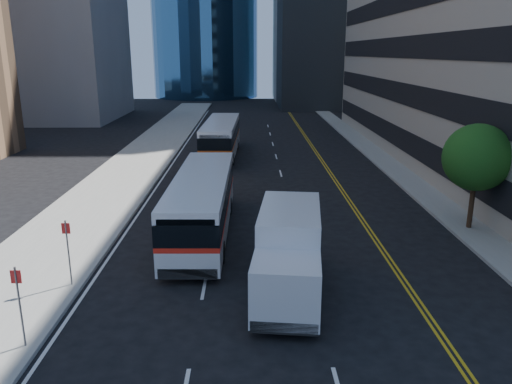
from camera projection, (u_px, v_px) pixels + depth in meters
ground at (303, 313)px, 16.72m from camera, size 160.00×160.00×0.00m
sidewalk_west at (142, 159)px, 40.61m from camera, size 5.00×90.00×0.15m
sidewalk_east at (380, 158)px, 40.90m from camera, size 2.00×90.00×0.15m
street_tree at (477, 158)px, 23.57m from camera, size 3.20×3.20×5.10m
bus_front at (202, 203)px, 23.57m from camera, size 2.60×11.26×2.90m
bus_rear at (221, 137)px, 41.45m from camera, size 2.85×11.54×2.96m
box_truck at (289, 253)px, 17.68m from camera, size 2.86×6.48×3.00m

